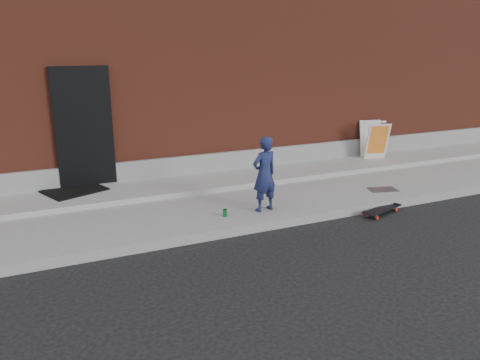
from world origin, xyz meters
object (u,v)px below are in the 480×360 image
soda_can (225,213)px  pizza_sign (374,140)px  skateboard (382,210)px  child (264,174)px

soda_can → pizza_sign: bearing=23.4°
pizza_sign → soda_can: (-4.74, -2.05, -0.48)m
skateboard → pizza_sign: size_ratio=1.02×
pizza_sign → child: bearing=-153.0°
pizza_sign → soda_can: pizza_sign is taller
skateboard → pizza_sign: (2.00, 2.70, 0.62)m
pizza_sign → soda_can: size_ratio=7.04×
skateboard → pizza_sign: 3.41m
skateboard → soda_can: bearing=166.7°
skateboard → soda_can: size_ratio=7.15×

